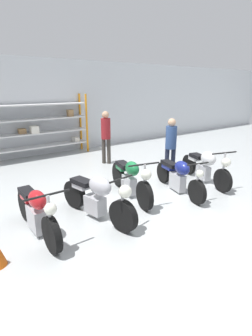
# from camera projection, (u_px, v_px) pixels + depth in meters

# --- Properties ---
(ground_plane) EXTENTS (30.00, 30.00, 0.00)m
(ground_plane) POSITION_uv_depth(u_px,v_px,m) (136.00, 200.00, 6.20)
(ground_plane) COLOR #B2B7B7
(back_wall) EXTENTS (30.00, 0.08, 3.60)m
(back_wall) POSITION_uv_depth(u_px,v_px,m) (44.00, 108.00, 10.02)
(back_wall) COLOR silver
(back_wall) RESTS_ON ground_plane
(shelving_rack) EXTENTS (4.52, 0.63, 2.30)m
(shelving_rack) POSITION_uv_depth(u_px,v_px,m) (29.00, 127.00, 9.49)
(shelving_rack) COLOR orange
(shelving_rack) RESTS_ON ground_plane
(motorcycle_red) EXTENTS (0.75, 1.99, 1.00)m
(motorcycle_red) POSITION_uv_depth(u_px,v_px,m) (37.00, 212.00, 4.66)
(motorcycle_red) COLOR black
(motorcycle_red) RESTS_ON ground_plane
(motorcycle_silver) EXTENTS (0.66, 2.10, 1.04)m
(motorcycle_silver) POSITION_uv_depth(u_px,v_px,m) (97.00, 197.00, 5.20)
(motorcycle_silver) COLOR black
(motorcycle_silver) RESTS_ON ground_plane
(motorcycle_green) EXTENTS (0.82, 2.16, 1.03)m
(motorcycle_green) POSITION_uv_depth(u_px,v_px,m) (130.00, 178.00, 6.26)
(motorcycle_green) COLOR black
(motorcycle_green) RESTS_ON ground_plane
(motorcycle_blue) EXTENTS (0.77, 2.06, 0.96)m
(motorcycle_blue) POSITION_uv_depth(u_px,v_px,m) (179.00, 176.00, 6.57)
(motorcycle_blue) COLOR black
(motorcycle_blue) RESTS_ON ground_plane
(motorcycle_white) EXTENTS (0.90, 2.07, 1.03)m
(motorcycle_white) POSITION_uv_depth(u_px,v_px,m) (206.00, 166.00, 7.21)
(motorcycle_white) COLOR black
(motorcycle_white) RESTS_ON ground_plane
(person_browsing) EXTENTS (0.45, 0.45, 1.71)m
(person_browsing) POSITION_uv_depth(u_px,v_px,m) (171.00, 143.00, 7.65)
(person_browsing) COLOR #1E2338
(person_browsing) RESTS_ON ground_plane
(person_near_rack) EXTENTS (0.45, 0.45, 1.80)m
(person_near_rack) POSITION_uv_depth(u_px,v_px,m) (106.00, 133.00, 8.88)
(person_near_rack) COLOR #38332D
(person_near_rack) RESTS_ON ground_plane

